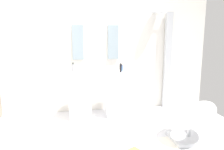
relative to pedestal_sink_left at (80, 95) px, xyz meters
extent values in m
cube|color=silver|center=(0.36, -1.21, -0.48)|extent=(4.80, 3.60, 0.04)
cube|color=silver|center=(0.36, 0.44, 0.84)|extent=(4.80, 0.10, 2.60)
cube|color=white|center=(0.00, 0.00, -0.15)|extent=(0.40, 0.40, 0.62)
cylinder|color=white|center=(0.00, 0.00, 0.29)|extent=(0.43, 0.43, 0.28)
cylinder|color=#B7BABF|center=(0.00, 0.12, 0.48)|extent=(0.02, 0.02, 0.10)
cube|color=white|center=(0.72, 0.00, -0.15)|extent=(0.40, 0.40, 0.62)
cylinder|color=white|center=(0.72, 0.00, 0.29)|extent=(0.43, 0.43, 0.28)
cylinder|color=#B7BABF|center=(0.72, 0.12, 0.48)|extent=(0.02, 0.02, 0.10)
cube|color=#8C9EA8|center=(0.00, 0.37, 0.97)|extent=(0.22, 0.03, 0.68)
cube|color=#8C9EA8|center=(0.72, 0.37, 0.97)|extent=(0.22, 0.03, 0.68)
cube|color=#B7BABF|center=(1.90, 0.32, 0.56)|extent=(0.14, 0.08, 2.05)
cylinder|color=#B7BABF|center=(1.75, 0.30, 1.57)|extent=(0.30, 0.02, 0.02)
cylinder|color=#B7BABF|center=(1.60, 0.27, 1.57)|extent=(0.24, 0.24, 0.02)
cube|color=#B7BABF|center=(1.61, -1.23, -0.43)|extent=(0.56, 0.50, 0.06)
cylinder|color=#B7BABF|center=(1.61, -1.23, -0.26)|extent=(0.05, 0.05, 0.34)
torus|color=white|center=(1.61, -1.23, -0.06)|extent=(1.07, 1.07, 0.49)
cylinder|color=#99999E|center=(-0.11, -0.04, 0.51)|extent=(0.05, 0.05, 0.16)
cylinder|color=black|center=(-0.11, -0.04, 0.60)|extent=(0.03, 0.03, 0.02)
cylinder|color=black|center=(0.77, -0.13, 0.51)|extent=(0.04, 0.04, 0.15)
cylinder|color=black|center=(0.77, -0.13, 0.60)|extent=(0.02, 0.02, 0.02)
cylinder|color=#59996B|center=(-0.11, 0.05, 0.51)|extent=(0.04, 0.04, 0.16)
cylinder|color=black|center=(-0.11, 0.05, 0.60)|extent=(0.02, 0.02, 0.02)
cylinder|color=#4C72B7|center=(0.82, 0.01, 0.49)|extent=(0.05, 0.05, 0.11)
cylinder|color=black|center=(0.82, 0.01, 0.55)|extent=(0.03, 0.03, 0.02)
camera|label=1|loc=(-0.12, -4.18, 1.18)|focal=35.83mm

